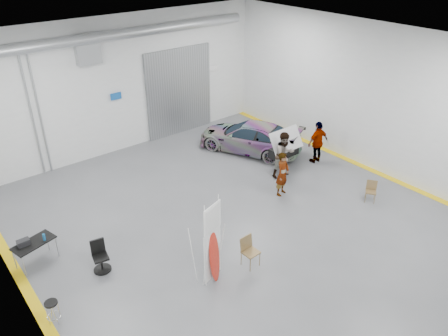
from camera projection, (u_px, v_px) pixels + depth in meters
ground at (242, 224)px, 15.19m from camera, size 16.00×16.00×0.00m
room_shell at (207, 94)px, 14.88m from camera, size 14.02×16.18×6.01m
sedan_car at (249, 137)px, 19.93m from camera, size 3.73×5.13×1.38m
person_a at (283, 174)px, 16.50m from camera, size 0.73×0.58×1.77m
person_b at (284, 155)px, 17.68m from camera, size 1.02×0.82×1.96m
person_c at (318, 142)px, 18.83m from camera, size 1.12×0.52×1.89m
surfboard_display at (212, 251)px, 12.19m from camera, size 0.75×0.37×2.75m
folding_chair_near at (250, 257)px, 13.18m from camera, size 0.48×0.49×0.97m
folding_chair_far at (370, 195)px, 16.36m from camera, size 0.52×0.61×0.80m
shop_stool at (53, 312)px, 11.22m from camera, size 0.36×0.36×0.70m
work_table at (31, 243)px, 13.03m from camera, size 1.34×0.90×1.00m
office_chair at (100, 258)px, 12.95m from camera, size 0.53×0.54×0.99m
trunk_lid at (284, 138)px, 18.13m from camera, size 1.61×0.98×0.04m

